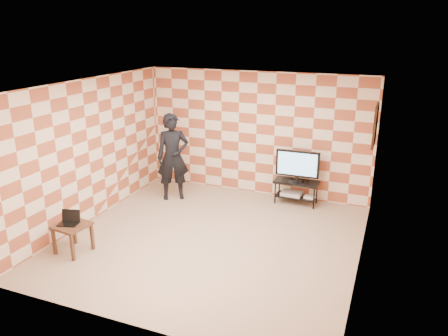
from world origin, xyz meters
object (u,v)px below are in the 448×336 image
(tv_stand, at_px, (296,187))
(tv, at_px, (298,165))
(side_table, at_px, (72,229))
(person, at_px, (173,157))

(tv_stand, relative_size, tv, 1.02)
(tv_stand, xyz_separation_m, side_table, (-2.97, -3.43, 0.05))
(tv_stand, distance_m, tv, 0.50)
(tv_stand, bearing_deg, side_table, -130.89)
(tv_stand, height_order, side_table, same)
(tv, relative_size, person, 0.49)
(person, bearing_deg, tv, -17.98)
(tv, distance_m, side_table, 4.56)
(tv, height_order, person, person)
(tv, xyz_separation_m, person, (-2.54, -0.68, 0.07))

